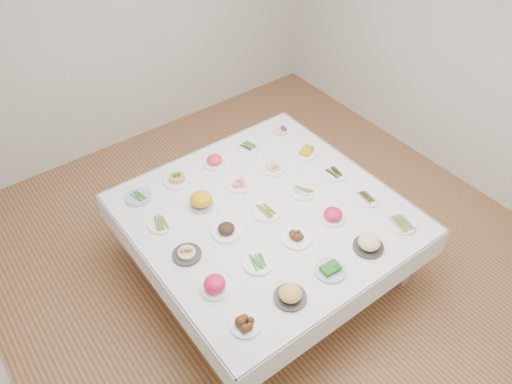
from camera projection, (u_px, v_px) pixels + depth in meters
room_envelope at (265, 91)px, 3.82m from camera, size 5.02×5.02×2.81m
display_table at (266, 217)px, 4.43m from camera, size 2.23×2.23×0.75m
dish_0 at (245, 322)px, 3.52m from camera, size 0.22×0.22×0.11m
dish_1 at (290, 293)px, 3.68m from camera, size 0.25×0.25×0.13m
dish_2 at (331, 268)px, 3.88m from camera, size 0.24×0.24×0.11m
dish_3 at (369, 242)px, 4.03m from camera, size 0.29×0.29×0.16m
dish_4 at (402, 223)px, 4.25m from camera, size 0.25×0.24×0.06m
dish_5 at (215, 284)px, 3.74m from camera, size 0.22×0.22×0.13m
dish_6 at (258, 262)px, 3.95m from camera, size 0.25×0.25×0.05m
dish_7 at (297, 236)px, 4.12m from camera, size 0.25×0.25×0.10m
dish_8 at (333, 215)px, 4.29m from camera, size 0.22×0.22×0.12m
dish_9 at (367, 197)px, 4.49m from camera, size 0.24×0.24×0.06m
dish_10 at (187, 251)px, 3.99m from camera, size 0.23×0.23×0.12m
dish_11 at (226, 228)px, 4.16m from camera, size 0.25×0.25×0.14m
dish_12 at (267, 211)px, 4.36m from camera, size 0.24×0.24×0.06m
dish_13 at (302, 191)px, 4.55m from camera, size 0.23×0.22×0.05m
dish_14 at (335, 173)px, 4.74m from camera, size 0.23×0.23×0.05m
dish_15 at (161, 223)px, 4.26m from camera, size 0.24×0.22×0.06m
dish_16 at (201, 200)px, 4.40m from camera, size 0.26×0.26×0.14m
dish_17 at (239, 184)px, 4.61m from camera, size 0.22×0.22×0.09m
dish_18 at (273, 164)px, 4.77m from camera, size 0.23×0.23×0.13m
dish_19 at (307, 150)px, 4.95m from camera, size 0.22×0.22×0.11m
dish_20 at (139, 197)px, 4.50m from camera, size 0.24×0.24×0.05m
dish_21 at (177, 177)px, 4.64m from camera, size 0.25×0.25×0.13m
dish_22 at (215, 160)px, 4.84m from camera, size 0.22×0.22×0.11m
dish_23 at (249, 146)px, 5.04m from camera, size 0.22×0.22×0.05m
dish_24 at (281, 130)px, 5.19m from camera, size 0.22×0.22×0.12m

